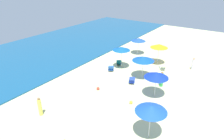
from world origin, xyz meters
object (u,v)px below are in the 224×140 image
lounge_chair_1_0 (162,67)px  lounge_chair_1_1 (151,60)px  lounge_chair_5_1 (111,68)px  beachgoer_2 (162,79)px  umbrella_1 (159,46)px  lounge_chair_3_0 (132,80)px  umbrella_0 (156,75)px  umbrella_5 (121,49)px  umbrella_4 (151,108)px  beach_ball_0 (98,88)px  beachgoer_1 (193,64)px  lounge_chair_5_0 (119,62)px  umbrella_3 (143,59)px  umbrella_2 (138,40)px  beach_ball_1 (131,102)px  beachgoer_0 (40,107)px

lounge_chair_1_0 → lounge_chair_1_1: bearing=-59.8°
lounge_chair_5_1 → beachgoer_2: bearing=145.5°
umbrella_1 → lounge_chair_3_0: umbrella_1 is taller
umbrella_0 → lounge_chair_5_1: (2.41, 6.46, -1.94)m
lounge_chair_3_0 → umbrella_5: (2.37, 2.79, 2.22)m
umbrella_4 → umbrella_5: bearing=41.4°
beach_ball_0 → umbrella_1: bearing=-14.0°
lounge_chair_3_0 → umbrella_4: umbrella_4 is taller
beachgoer_1 → beach_ball_0: bearing=152.1°
umbrella_1 → umbrella_4: umbrella_1 is taller
umbrella_0 → lounge_chair_5_0: size_ratio=1.64×
lounge_chair_1_0 → umbrella_5: umbrella_5 is taller
umbrella_1 → beach_ball_0: bearing=166.0°
lounge_chair_1_0 → umbrella_3: umbrella_3 is taller
umbrella_5 → beachgoer_1: size_ratio=1.74×
lounge_chair_5_1 → umbrella_0: bearing=127.4°
umbrella_2 → beach_ball_0: 11.11m
lounge_chair_5_1 → beachgoer_1: bearing=-177.3°
beachgoer_1 → lounge_chair_1_1: bearing=101.6°
lounge_chair_1_0 → umbrella_4: (-11.05, -3.40, 2.13)m
umbrella_0 → umbrella_2: bearing=35.7°
umbrella_4 → lounge_chair_1_1: bearing=23.8°
lounge_chair_5_0 → lounge_chair_5_1: bearing=59.0°
lounge_chair_5_0 → lounge_chair_5_1: 1.92m
beachgoer_1 → umbrella_4: bearing=-173.3°
umbrella_2 → beach_ball_0: umbrella_2 is taller
lounge_chair_1_0 → beach_ball_1: lounge_chair_1_0 is taller
umbrella_5 → beach_ball_1: size_ratio=9.63×
lounge_chair_5_0 → beachgoer_2: 6.70m
umbrella_4 → beachgoer_2: 7.59m
umbrella_5 → lounge_chair_1_1: bearing=-30.4°
umbrella_0 → lounge_chair_5_1: size_ratio=1.62×
umbrella_1 → umbrella_3: size_ratio=1.05×
lounge_chair_5_0 → lounge_chair_5_1: (-1.92, -0.10, -0.05)m
umbrella_2 → beach_ball_0: (-10.84, -1.41, -1.96)m
lounge_chair_1_0 → lounge_chair_3_0: bearing=45.3°
beachgoer_0 → beach_ball_0: (5.58, -1.33, -0.60)m
umbrella_0 → beachgoer_0: umbrella_0 is taller
beachgoer_0 → beachgoer_1: 17.16m
umbrella_3 → lounge_chair_5_1: bearing=93.9°
umbrella_3 → beachgoer_0: size_ratio=1.56×
beachgoer_2 → umbrella_0: bearing=-63.6°
beachgoer_2 → beachgoer_0: bearing=-101.9°
umbrella_2 → umbrella_5: 5.36m
lounge_chair_1_1 → umbrella_3: size_ratio=0.65×
lounge_chair_1_1 → beach_ball_1: (-9.45, -2.45, -0.10)m
lounge_chair_1_0 → lounge_chair_5_1: size_ratio=0.98×
beachgoer_2 → beach_ball_1: size_ratio=5.77×
umbrella_3 → lounge_chair_5_0: 4.73m
beachgoer_0 → beach_ball_0: bearing=41.2°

